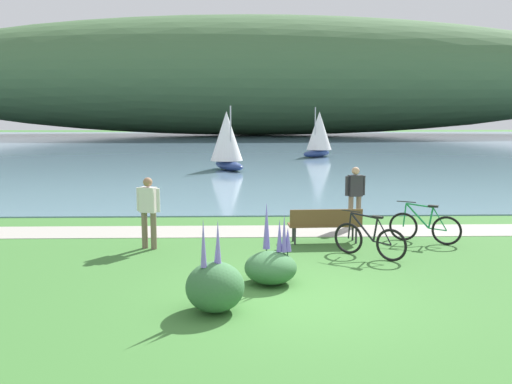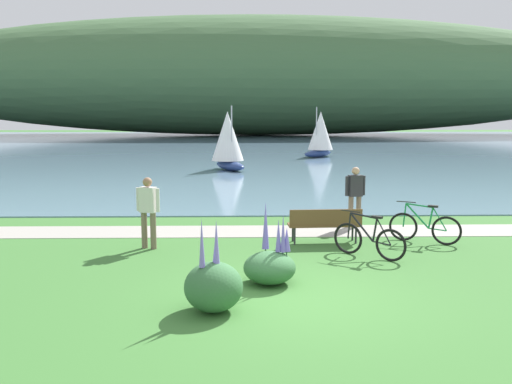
{
  "view_description": "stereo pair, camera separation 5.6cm",
  "coord_description": "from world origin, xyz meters",
  "px_view_note": "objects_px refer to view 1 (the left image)",
  "views": [
    {
      "loc": [
        -0.93,
        -9.1,
        3.18
      ],
      "look_at": [
        -0.55,
        6.05,
        1.0
      ],
      "focal_mm": 38.04,
      "sensor_mm": 36.0,
      "label": 1
    },
    {
      "loc": [
        -0.87,
        -9.1,
        3.18
      ],
      "look_at": [
        -0.55,
        6.05,
        1.0
      ],
      "focal_mm": 38.04,
      "sensor_mm": 36.0,
      "label": 2
    }
  ],
  "objects_px": {
    "park_bench_near_camera": "(325,223)",
    "bicycle_beside_path": "(369,240)",
    "person_at_shoreline": "(355,193)",
    "sailboat_toward_hillside": "(227,140)",
    "sailboat_mid_bay": "(319,134)",
    "bicycle_leaning_near_bench": "(424,227)",
    "person_on_the_grass": "(148,208)"
  },
  "relations": [
    {
      "from": "park_bench_near_camera",
      "to": "bicycle_beside_path",
      "type": "xyz_separation_m",
      "value": [
        0.78,
        -1.36,
        -0.12
      ]
    },
    {
      "from": "park_bench_near_camera",
      "to": "person_at_shoreline",
      "type": "height_order",
      "value": "person_at_shoreline"
    },
    {
      "from": "sailboat_toward_hillside",
      "to": "sailboat_mid_bay",
      "type": "bearing_deg",
      "value": 54.85
    },
    {
      "from": "bicycle_leaning_near_bench",
      "to": "bicycle_beside_path",
      "type": "relative_size",
      "value": 1.12
    },
    {
      "from": "person_at_shoreline",
      "to": "person_on_the_grass",
      "type": "bearing_deg",
      "value": -156.05
    },
    {
      "from": "bicycle_beside_path",
      "to": "person_at_shoreline",
      "type": "xyz_separation_m",
      "value": [
        0.36,
        3.33,
        0.58
      ]
    },
    {
      "from": "bicycle_beside_path",
      "to": "sailboat_mid_bay",
      "type": "xyz_separation_m",
      "value": [
        2.8,
        28.16,
        1.36
      ]
    },
    {
      "from": "park_bench_near_camera",
      "to": "bicycle_beside_path",
      "type": "bearing_deg",
      "value": -60.18
    },
    {
      "from": "park_bench_near_camera",
      "to": "person_on_the_grass",
      "type": "xyz_separation_m",
      "value": [
        -4.27,
        -0.44,
        0.46
      ]
    },
    {
      "from": "bicycle_beside_path",
      "to": "sailboat_mid_bay",
      "type": "bearing_deg",
      "value": 84.33
    },
    {
      "from": "bicycle_leaning_near_bench",
      "to": "park_bench_near_camera",
      "type": "bearing_deg",
      "value": 179.59
    },
    {
      "from": "sailboat_toward_hillside",
      "to": "park_bench_near_camera",
      "type": "bearing_deg",
      "value": -80.54
    },
    {
      "from": "bicycle_beside_path",
      "to": "sailboat_toward_hillside",
      "type": "bearing_deg",
      "value": 101.09
    },
    {
      "from": "bicycle_beside_path",
      "to": "person_at_shoreline",
      "type": "height_order",
      "value": "person_at_shoreline"
    },
    {
      "from": "bicycle_beside_path",
      "to": "person_on_the_grass",
      "type": "height_order",
      "value": "person_on_the_grass"
    },
    {
      "from": "sailboat_mid_bay",
      "to": "bicycle_leaning_near_bench",
      "type": "bearing_deg",
      "value": -92.35
    },
    {
      "from": "park_bench_near_camera",
      "to": "sailboat_toward_hillside",
      "type": "distance_m",
      "value": 17.84
    },
    {
      "from": "park_bench_near_camera",
      "to": "person_at_shoreline",
      "type": "distance_m",
      "value": 2.31
    },
    {
      "from": "bicycle_leaning_near_bench",
      "to": "bicycle_beside_path",
      "type": "bearing_deg",
      "value": -141.59
    },
    {
      "from": "person_on_the_grass",
      "to": "park_bench_near_camera",
      "type": "bearing_deg",
      "value": 5.91
    },
    {
      "from": "person_on_the_grass",
      "to": "sailboat_toward_hillside",
      "type": "xyz_separation_m",
      "value": [
        1.35,
        18.0,
        0.76
      ]
    },
    {
      "from": "bicycle_leaning_near_bench",
      "to": "person_on_the_grass",
      "type": "xyz_separation_m",
      "value": [
        -6.75,
        -0.42,
        0.58
      ]
    },
    {
      "from": "park_bench_near_camera",
      "to": "bicycle_beside_path",
      "type": "height_order",
      "value": "bicycle_beside_path"
    },
    {
      "from": "park_bench_near_camera",
      "to": "person_on_the_grass",
      "type": "height_order",
      "value": "person_on_the_grass"
    },
    {
      "from": "person_at_shoreline",
      "to": "sailboat_mid_bay",
      "type": "distance_m",
      "value": 24.97
    },
    {
      "from": "bicycle_leaning_near_bench",
      "to": "sailboat_toward_hillside",
      "type": "bearing_deg",
      "value": 107.09
    },
    {
      "from": "bicycle_leaning_near_bench",
      "to": "sailboat_toward_hillside",
      "type": "height_order",
      "value": "sailboat_toward_hillside"
    },
    {
      "from": "bicycle_leaning_near_bench",
      "to": "sailboat_mid_bay",
      "type": "relative_size",
      "value": 0.43
    },
    {
      "from": "park_bench_near_camera",
      "to": "bicycle_beside_path",
      "type": "relative_size",
      "value": 1.3
    },
    {
      "from": "bicycle_beside_path",
      "to": "sailboat_toward_hillside",
      "type": "height_order",
      "value": "sailboat_toward_hillside"
    },
    {
      "from": "person_on_the_grass",
      "to": "person_at_shoreline",
      "type": "bearing_deg",
      "value": 23.95
    },
    {
      "from": "sailboat_mid_bay",
      "to": "sailboat_toward_hillside",
      "type": "xyz_separation_m",
      "value": [
        -6.5,
        -9.24,
        -0.02
      ]
    }
  ]
}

